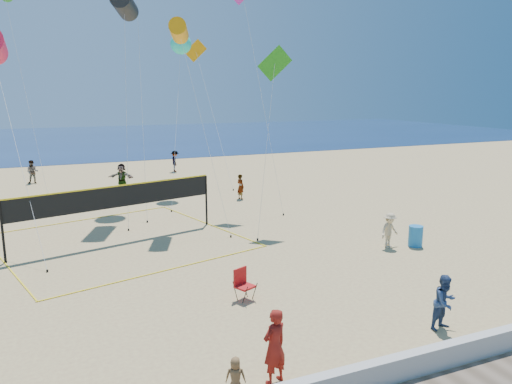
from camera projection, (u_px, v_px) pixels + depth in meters
name	position (u px, v px, depth m)	size (l,w,h in m)	color
ground	(261.00, 340.00, 13.64)	(120.00, 120.00, 0.00)	tan
ocean	(81.00, 139.00, 69.41)	(140.00, 50.00, 0.03)	navy
woman	(274.00, 346.00, 11.51)	(0.67, 0.44, 1.82)	maroon
toddler	(236.00, 377.00, 10.06)	(0.42, 0.27, 0.86)	brown
bystander_a	(445.00, 302.00, 14.16)	(0.78, 0.61, 1.61)	navy
bystander_b	(390.00, 230.00, 21.59)	(0.99, 0.57, 1.53)	tan
far_person_1	(122.00, 178.00, 33.44)	(1.77, 0.56, 1.91)	gray
far_person_2	(241.00, 187.00, 31.22)	(0.57, 0.38, 1.58)	gray
far_person_3	(32.00, 172.00, 36.42)	(0.83, 0.65, 1.71)	gray
far_person_4	(175.00, 161.00, 41.74)	(1.14, 0.66, 1.77)	gray
camp_chair	(243.00, 282.00, 16.22)	(0.72, 0.83, 1.16)	#AF1414
trash_barrel	(416.00, 236.00, 21.80)	(0.61, 0.61, 0.91)	#1C6FB6
volleyball_net	(117.00, 203.00, 22.26)	(11.71, 11.60, 2.57)	black
kite_1	(124.00, 5.00, 25.94)	(1.95, 5.30, 11.77)	black
kite_2	(179.00, 31.00, 24.03)	(1.99, 4.72, 10.07)	orange
kite_4	(274.00, 71.00, 23.90)	(2.82, 2.56, 8.84)	#248E18
kite_5	(244.00, 2.00, 27.54)	(1.85, 3.77, 13.05)	#E131B2
kite_7	(181.00, 44.00, 32.06)	(3.06, 6.33, 10.33)	#1ED7C5
kite_9	(198.00, 57.00, 38.09)	(1.74, 7.28, 10.58)	orange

